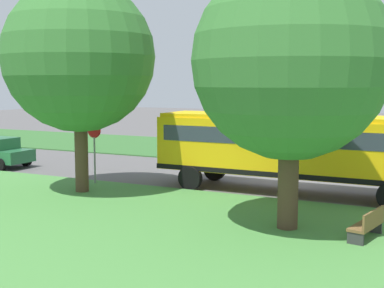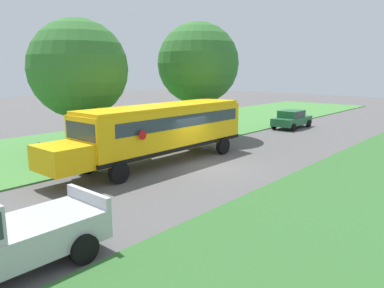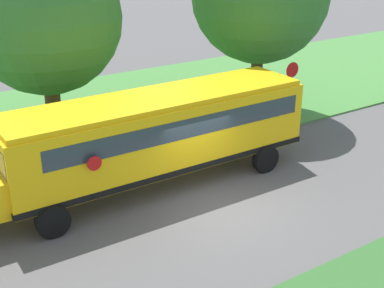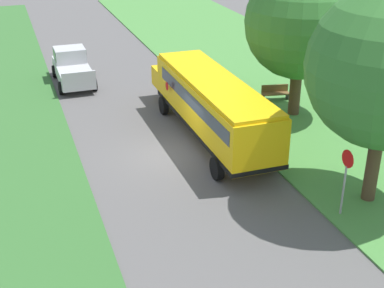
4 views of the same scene
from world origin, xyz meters
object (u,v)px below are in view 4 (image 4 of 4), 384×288
at_px(pickup_truck, 72,66).
at_px(school_bus, 211,102).
at_px(stop_sign, 345,175).
at_px(park_bench, 275,93).
at_px(oak_tree_beside_bus, 303,22).

bearing_deg(pickup_truck, school_bus, 115.25).
bearing_deg(stop_sign, school_bus, -75.59).
height_order(pickup_truck, park_bench, pickup_truck).
bearing_deg(school_bus, park_bench, -145.83).
xyz_separation_m(pickup_truck, oak_tree_beside_bus, (-10.71, 9.67, 4.06)).
bearing_deg(stop_sign, pickup_truck, -69.19).
xyz_separation_m(pickup_truck, stop_sign, (-7.30, 19.20, 0.66)).
distance_m(pickup_truck, oak_tree_beside_bus, 14.99).
distance_m(oak_tree_beside_bus, park_bench, 5.24).
height_order(school_bus, park_bench, school_bus).
bearing_deg(pickup_truck, oak_tree_beside_bus, 137.92).
bearing_deg(park_bench, stop_sign, 74.02).
relative_size(stop_sign, park_bench, 1.64).
height_order(school_bus, oak_tree_beside_bus, oak_tree_beside_bus).
relative_size(school_bus, oak_tree_beside_bus, 1.56).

